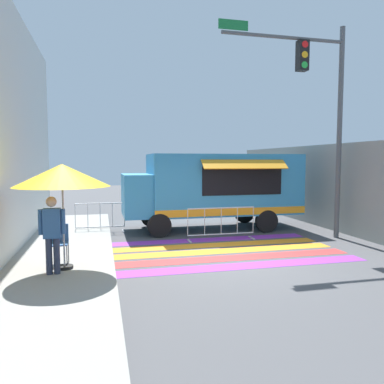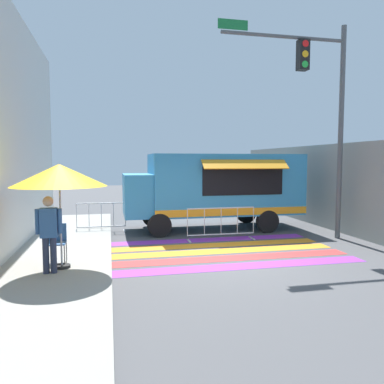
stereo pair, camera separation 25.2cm
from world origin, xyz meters
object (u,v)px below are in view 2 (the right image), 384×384
Objects in this scene: folding_chair at (56,239)px; barricade_front at (221,224)px; food_truck at (211,186)px; barricade_side at (101,218)px; vendor_person at (49,230)px; patio_umbrella at (59,176)px; traffic_signal_pole at (320,97)px.

barricade_front reaches higher than folding_chair.
food_truck is 3.72× the size of barricade_side.
vendor_person is (-4.82, -4.88, -0.52)m from food_truck.
patio_umbrella is 1.35× the size of barricade_side.
traffic_signal_pole is 3.94× the size of barricade_side.
patio_umbrella is 1.41× the size of vendor_person.
traffic_signal_pole is at bearing 22.90° from vendor_person.
vendor_person is (-7.62, -2.48, -3.40)m from traffic_signal_pole.
folding_chair is (-7.61, -1.56, -3.79)m from traffic_signal_pole.
traffic_signal_pole is at bearing -40.56° from food_truck.
food_truck is at bearing -4.66° from barricade_side.
patio_umbrella is 2.60× the size of folding_chair.
traffic_signal_pole is 3.05× the size of barricade_front.
traffic_signal_pole is 2.92× the size of patio_umbrella.
food_truck reaches higher than folding_chair.
patio_umbrella is at bearing -164.10° from traffic_signal_pole.
barricade_front is (4.43, 2.63, -1.65)m from patio_umbrella.
traffic_signal_pole is at bearing -9.66° from barricade_front.
folding_chair is 0.54× the size of vendor_person.
folding_chair is 4.38m from barricade_side.
traffic_signal_pole reaches higher than barricade_side.
traffic_signal_pole is 8.71m from vendor_person.
vendor_person is 0.74× the size of barricade_front.
traffic_signal_pole is at bearing 15.90° from patio_umbrella.
vendor_person is 5.31m from barricade_side.
barricade_front is (4.62, 2.99, -0.54)m from vendor_person.
patio_umbrella reaches higher than barricade_front.
vendor_person is 5.53m from barricade_front.
food_truck is 2.17m from barricade_front.
traffic_signal_pole reaches higher than patio_umbrella.
barricade_side is at bearing 175.34° from food_truck.
barricade_front is at bearing 30.67° from patio_umbrella.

